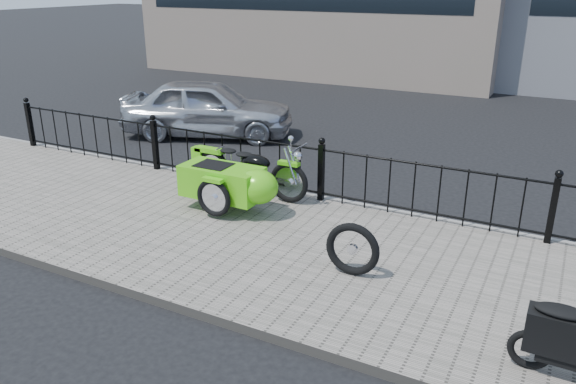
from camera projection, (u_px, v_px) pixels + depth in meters
The scene contains 7 objects.
ground at pixel (284, 235), 8.38m from camera, with size 120.00×120.00×0.00m, color black.
sidewalk at pixel (268, 245), 7.94m from camera, with size 30.00×3.80×0.12m, color slate.
curb at pixel (324, 200), 9.55m from camera, with size 30.00×0.10×0.12m, color gray.
iron_fence at pixel (321, 173), 9.24m from camera, with size 14.11×0.11×1.08m.
motorcycle_sidecar at pixel (236, 180), 8.90m from camera, with size 2.28×1.48×0.98m.
spare_tire at pixel (352, 249), 6.92m from camera, with size 0.70×0.70×0.10m, color black.
sedan_car at pixel (208, 108), 13.42m from camera, with size 1.63×4.05×1.38m, color #BBBDC3.
Camera 1 is at (3.57, -6.70, 3.60)m, focal length 35.00 mm.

